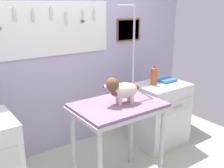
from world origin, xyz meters
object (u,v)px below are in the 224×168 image
grooming_arm (132,92)px  soda_bottle (154,76)px  grooming_table (118,114)px  dog (121,89)px  cabinet_right (160,114)px

grooming_arm → soda_bottle: size_ratio=7.27×
grooming_table → grooming_arm: bearing=35.9°
grooming_table → grooming_arm: 0.56m
grooming_arm → soda_bottle: (0.45, 0.11, 0.10)m
dog → cabinet_right: size_ratio=0.42×
grooming_arm → cabinet_right: (0.55, 0.06, -0.44)m
grooming_table → dog: (0.03, -0.00, 0.25)m
dog → soda_bottle: size_ratio=1.42×
dog → soda_bottle: dog is taller
grooming_table → soda_bottle: size_ratio=3.63×
cabinet_right → grooming_table: bearing=-159.0°
dog → cabinet_right: dog is taller
cabinet_right → soda_bottle: 0.55m
grooming_table → soda_bottle: bearing=25.7°
soda_bottle → grooming_arm: bearing=-166.7°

